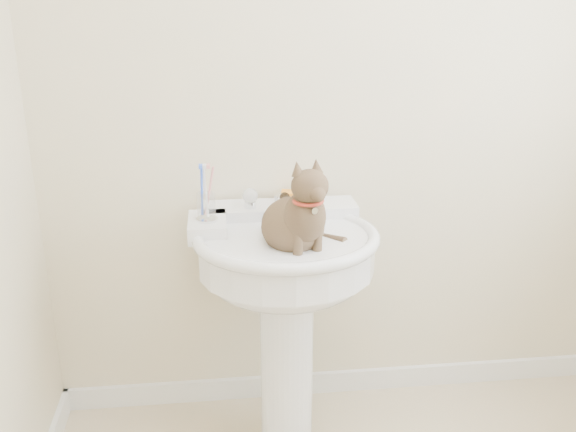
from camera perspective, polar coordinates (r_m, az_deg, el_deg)
name	(u,v)px	position (r m, az deg, el deg)	size (l,w,h in m)	color
wall_back	(349,85)	(2.28, 5.46, 11.50)	(2.20, 0.00, 2.50)	beige
baseboard_back	(340,381)	(2.73, 4.65, -14.42)	(2.20, 0.02, 0.09)	white
pedestal_sink	(286,276)	(2.14, -0.22, -5.32)	(0.62, 0.61, 0.85)	white
faucet	(281,197)	(2.19, -0.60, 1.72)	(0.28, 0.12, 0.14)	silver
soap_bar	(294,196)	(2.29, 0.52, 1.82)	(0.09, 0.06, 0.03)	orange
toothbrush_cup	(206,206)	(2.10, -7.27, 0.89)	(0.07, 0.07, 0.19)	silver
cat	(296,220)	(1.98, 0.75, -0.37)	(0.22, 0.27, 0.40)	brown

